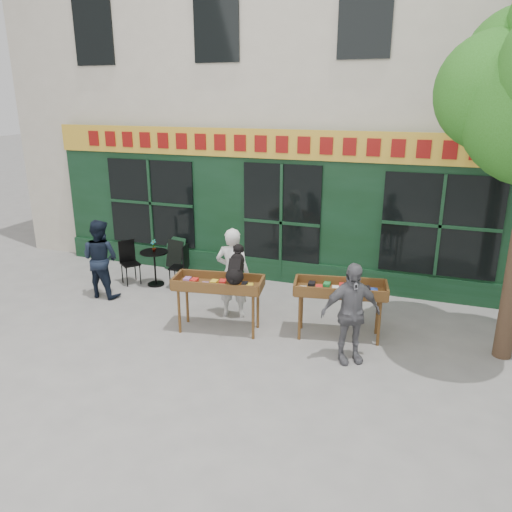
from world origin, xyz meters
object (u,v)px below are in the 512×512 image
at_px(book_cart_right, 340,292).
at_px(man_right, 350,313).
at_px(man_left, 100,259).
at_px(book_cart_center, 218,286).
at_px(woman, 233,273).
at_px(bistro_table, 155,261).
at_px(dog, 236,264).

xyz_separation_m(book_cart_right, man_right, (0.30, -0.75, -0.02)).
height_order(man_right, man_left, man_left).
relative_size(book_cart_center, man_left, 0.98).
bearing_deg(book_cart_center, man_left, 158.08).
height_order(woman, man_left, woman).
xyz_separation_m(man_right, bistro_table, (-4.52, 1.84, -0.26)).
bearing_deg(book_cart_right, dog, -173.20).
xyz_separation_m(book_cart_center, bistro_table, (-2.20, 1.55, -0.28)).
bearing_deg(bistro_table, woman, -22.35).
distance_m(book_cart_center, woman, 0.65).
bearing_deg(dog, bistro_table, 138.62).
bearing_deg(woman, book_cart_center, 80.80).
bearing_deg(man_right, woman, 127.66).
bearing_deg(woman, book_cart_right, 165.54).
distance_m(book_cart_right, man_right, 0.81).
xyz_separation_m(bistro_table, man_left, (-0.70, -0.90, 0.26)).
relative_size(woman, man_left, 1.05).
relative_size(dog, bistro_table, 0.79).
relative_size(bistro_table, man_left, 0.47).
bearing_deg(man_left, book_cart_center, 168.75).
relative_size(man_right, bistro_table, 2.11).
xyz_separation_m(book_cart_right, man_left, (-4.92, 0.19, -0.02)).
distance_m(bistro_table, man_left, 1.17).
distance_m(book_cart_center, dog, 0.59).
bearing_deg(book_cart_center, book_cart_right, 3.77).
height_order(book_cart_right, man_right, man_right).
xyz_separation_m(dog, woman, (-0.35, 0.70, -0.44)).
bearing_deg(man_left, man_right, 171.25).
bearing_deg(bistro_table, man_left, -127.87).
bearing_deg(woman, man_left, -9.30).
distance_m(dog, woman, 0.90).
distance_m(book_cart_center, book_cart_right, 2.07).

